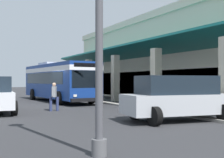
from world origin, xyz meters
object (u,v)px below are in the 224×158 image
parked_suv_silver (178,98)px  transit_bus (58,79)px  potted_palm (74,91)px  pedestrian (54,95)px

parked_suv_silver → transit_bus: bearing=-175.3°
potted_palm → transit_bus: bearing=-29.9°
pedestrian → potted_palm: (-14.19, 6.30, -0.28)m
transit_bus → potted_palm: size_ratio=4.51×
parked_suv_silver → pedestrian: (-6.54, -3.63, -0.10)m
transit_bus → pedestrian: size_ratio=6.93×
parked_suv_silver → pedestrian: bearing=-150.9°
pedestrian → transit_bus: bearing=161.9°
parked_suv_silver → pedestrian: size_ratio=3.07×
transit_bus → pedestrian: bearing=-18.1°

